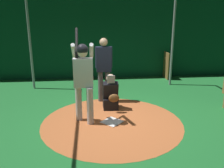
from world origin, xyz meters
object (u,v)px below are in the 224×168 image
at_px(bat_rack, 165,65).
at_px(catcher, 111,95).
at_px(batter, 83,75).
at_px(umpire, 104,66).
at_px(home_plate, 112,122).

bearing_deg(bat_rack, catcher, -38.17).
bearing_deg(batter, umpire, 158.23).
relative_size(home_plate, catcher, 0.43).
distance_m(catcher, umpire, 0.94).
height_order(home_plate, bat_rack, bat_rack).
bearing_deg(umpire, catcher, 12.07).
height_order(catcher, umpire, umpire).
distance_m(umpire, bat_rack, 3.77).
bearing_deg(umpire, bat_rack, 133.97).
relative_size(batter, umpire, 1.18).
bearing_deg(bat_rack, home_plate, -32.36).
distance_m(home_plate, bat_rack, 4.87).
relative_size(batter, bat_rack, 2.08).
relative_size(home_plate, umpire, 0.23).
bearing_deg(bat_rack, batter, -39.09).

